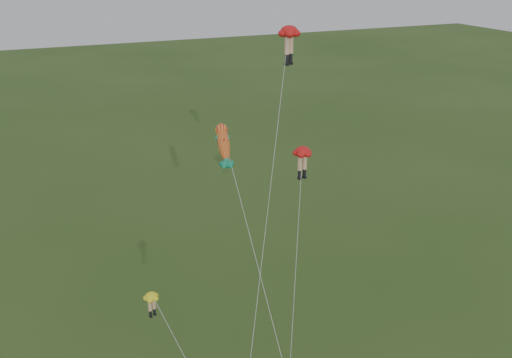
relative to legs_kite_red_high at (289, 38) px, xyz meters
name	(u,v)px	position (x,y,z in m)	size (l,w,h in m)	color
legs_kite_red_high	(289,38)	(0.00, 0.00, 0.00)	(8.65, 11.18, 21.49)	red
legs_kite_red_mid	(302,157)	(-0.29, -3.17, -7.84)	(4.65, 7.09, 13.52)	red
legs_kite_yellow	(154,304)	(-12.67, -8.57, -13.44)	(3.46, 3.60, 7.88)	yellow
fish_kite	(224,143)	(-6.20, -3.19, -6.04)	(2.17, 9.93, 15.91)	gold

